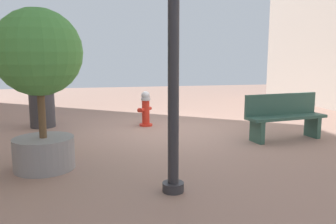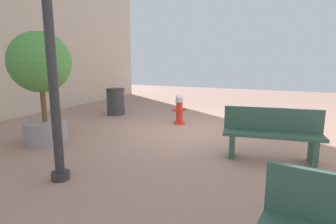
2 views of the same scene
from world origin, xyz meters
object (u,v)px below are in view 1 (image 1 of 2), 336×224
at_px(fire_hydrant, 146,109).
at_px(planter_tree, 39,69).
at_px(bench_near, 284,116).
at_px(trash_bin, 42,109).

distance_m(fire_hydrant, planter_tree, 3.77).
distance_m(bench_near, planter_tree, 4.88).
bearing_deg(planter_tree, fire_hydrant, -124.01).
bearing_deg(planter_tree, bench_near, -167.81).
bearing_deg(bench_near, planter_tree, 12.19).
xyz_separation_m(fire_hydrant, bench_near, (-2.65, 1.98, 0.06)).
height_order(fire_hydrant, planter_tree, planter_tree).
relative_size(bench_near, planter_tree, 0.74).
bearing_deg(trash_bin, bench_near, 155.28).
bearing_deg(bench_near, fire_hydrant, -36.79).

